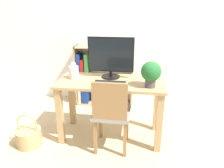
% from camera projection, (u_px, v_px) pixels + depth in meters
% --- Properties ---
extents(ground_plane, '(10.00, 10.00, 0.00)m').
position_uv_depth(ground_plane, '(111.00, 135.00, 2.79)').
color(ground_plane, '#CCB284').
extents(wall_back, '(8.00, 0.05, 2.60)m').
position_uv_depth(wall_back, '(121.00, 23.00, 3.36)').
color(wall_back, white).
rests_on(wall_back, ground_plane).
extents(desk, '(1.24, 0.56, 0.74)m').
position_uv_depth(desk, '(111.00, 94.00, 2.59)').
color(desk, tan).
rests_on(desk, ground_plane).
extents(monitor, '(0.55, 0.22, 0.49)m').
position_uv_depth(monitor, '(111.00, 56.00, 2.57)').
color(monitor, black).
rests_on(monitor, desk).
extents(keyboard, '(0.36, 0.13, 0.02)m').
position_uv_depth(keyboard, '(110.00, 83.00, 2.45)').
color(keyboard, black).
rests_on(keyboard, desk).
extents(vase, '(0.12, 0.12, 0.20)m').
position_uv_depth(vase, '(74.00, 72.00, 2.59)').
color(vase, silver).
rests_on(vase, desk).
extents(potted_plant, '(0.22, 0.22, 0.28)m').
position_uv_depth(potted_plant, '(151.00, 73.00, 2.30)').
color(potted_plant, '#4C4C51').
rests_on(potted_plant, desk).
extents(chair, '(0.40, 0.40, 0.86)m').
position_uv_depth(chair, '(111.00, 112.00, 2.36)').
color(chair, gray).
rests_on(chair, ground_plane).
extents(bookshelf, '(0.91, 0.28, 0.96)m').
position_uv_depth(bookshelf, '(94.00, 77.00, 3.55)').
color(bookshelf, tan).
rests_on(bookshelf, ground_plane).
extents(basket, '(0.29, 0.29, 0.40)m').
position_uv_depth(basket, '(29.00, 137.00, 2.57)').
color(basket, tan).
rests_on(basket, ground_plane).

